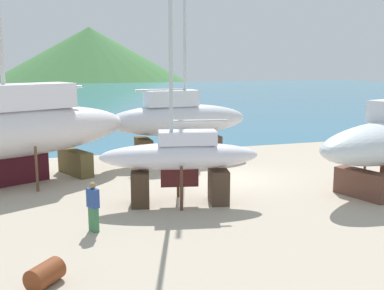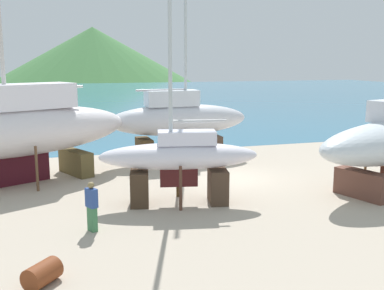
{
  "view_description": "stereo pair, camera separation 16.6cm",
  "coord_description": "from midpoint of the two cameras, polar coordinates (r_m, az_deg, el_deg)",
  "views": [
    {
      "loc": [
        -8.35,
        -19.94,
        5.59
      ],
      "look_at": [
        -2.12,
        -0.06,
        1.76
      ],
      "focal_mm": 42.82,
      "sensor_mm": 36.0,
      "label": 1
    },
    {
      "loc": [
        -8.19,
        -19.98,
        5.59
      ],
      "look_at": [
        -2.12,
        -0.06,
        1.76
      ],
      "focal_mm": 42.82,
      "sensor_mm": 36.0,
      "label": 2
    }
  ],
  "objects": [
    {
      "name": "sailboat_small_center",
      "position": [
        25.82,
        -1.54,
        3.17
      ],
      "size": [
        8.13,
        2.48,
        14.23
      ],
      "rotation": [
        0.0,
        0.0,
        0.03
      ],
      "color": "#4D3A2D",
      "rests_on": "ground"
    },
    {
      "name": "headland_hill",
      "position": [
        167.5,
        -12.08,
        8.28
      ],
      "size": [
        125.44,
        125.44,
        34.63
      ],
      "primitive_type": "cone",
      "color": "#41773E",
      "rests_on": "ground"
    },
    {
      "name": "sailboat_far_slipway",
      "position": [
        22.11,
        -20.38,
        1.87
      ],
      "size": [
        11.07,
        7.31,
        19.49
      ],
      "rotation": [
        0.0,
        0.0,
        3.58
      ],
      "color": "brown",
      "rests_on": "ground"
    },
    {
      "name": "sailboat_mid_port",
      "position": [
        17.94,
        -1.31,
        -1.73
      ],
      "size": [
        6.43,
        2.84,
        9.8
      ],
      "rotation": [
        0.0,
        0.0,
        2.94
      ],
      "color": "#423021",
      "rests_on": "ground"
    },
    {
      "name": "ground_plane",
      "position": [
        19.29,
        9.31,
        -6.56
      ],
      "size": [
        44.02,
        44.02,
        0.0
      ],
      "primitive_type": "plane",
      "color": "#B3A490"
    },
    {
      "name": "worker",
      "position": [
        15.59,
        -12.08,
        -7.42
      ],
      "size": [
        0.41,
        0.5,
        1.69
      ],
      "rotation": [
        0.0,
        0.0,
        0.47
      ],
      "color": "#3C7449",
      "rests_on": "ground"
    },
    {
      "name": "barrel_by_slipway",
      "position": [
        12.55,
        -17.78,
        -15.03
      ],
      "size": [
        1.06,
        1.1,
        0.6
      ],
      "primitive_type": "cylinder",
      "rotation": [
        1.57,
        0.0,
        2.44
      ],
      "color": "brown",
      "rests_on": "ground"
    },
    {
      "name": "sea_water",
      "position": [
        74.22,
        -10.56,
        5.93
      ],
      "size": [
        156.09,
        92.06,
        0.01
      ],
      "primitive_type": "cube",
      "color": "teal",
      "rests_on": "ground"
    }
  ]
}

